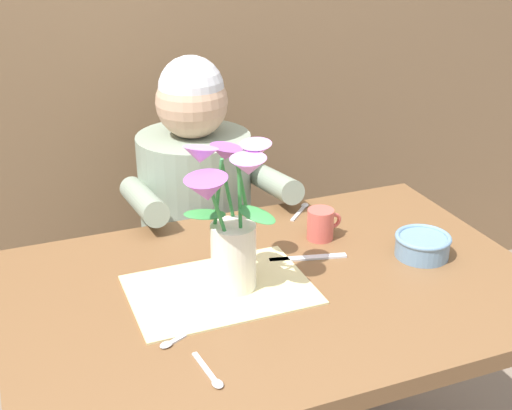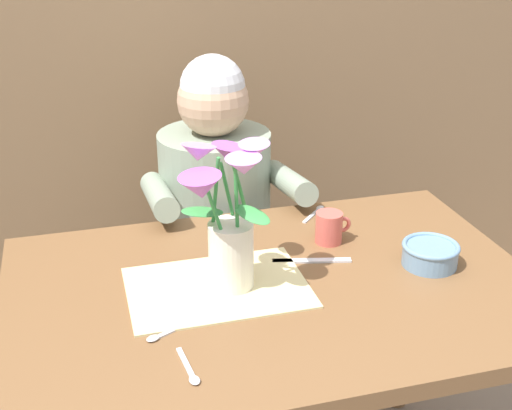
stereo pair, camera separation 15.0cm
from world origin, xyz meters
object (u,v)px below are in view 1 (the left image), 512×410
object	(u,v)px
seated_person	(197,238)
ceramic_bowl	(422,245)
flower_vase	(229,221)
coffee_cup	(321,224)
dinner_knife	(308,258)

from	to	relation	value
seated_person	ceramic_bowl	xyz separation A→B (m)	(0.38, -0.63, 0.21)
flower_vase	coffee_cup	world-z (taller)	flower_vase
ceramic_bowl	dinner_knife	bearing A→B (deg)	161.40
ceramic_bowl	coffee_cup	distance (m)	0.26
flower_vase	dinner_knife	world-z (taller)	flower_vase
ceramic_bowl	coffee_cup	size ratio (longest dim) A/B	1.46
seated_person	flower_vase	size ratio (longest dim) A/B	3.33
flower_vase	ceramic_bowl	bearing A→B (deg)	-2.93
seated_person	dinner_knife	world-z (taller)	seated_person
seated_person	coffee_cup	world-z (taller)	seated_person
flower_vase	ceramic_bowl	size ratio (longest dim) A/B	2.50
ceramic_bowl	coffee_cup	world-z (taller)	coffee_cup
ceramic_bowl	coffee_cup	xyz separation A→B (m)	(-0.19, 0.18, 0.01)
seated_person	coffee_cup	distance (m)	0.54
seated_person	dinner_knife	bearing A→B (deg)	-76.59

